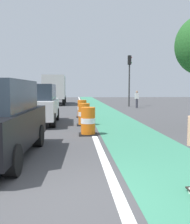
# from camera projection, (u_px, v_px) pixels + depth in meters

# --- Properties ---
(ground_plane) EXTENTS (100.00, 100.00, 0.00)m
(ground_plane) POSITION_uv_depth(u_px,v_px,m) (66.00, 192.00, 4.61)
(ground_plane) COLOR #424244
(bike_lane_strip) EXTENTS (2.50, 80.00, 0.01)m
(bike_lane_strip) POSITION_uv_depth(u_px,v_px,m) (110.00, 117.00, 16.70)
(bike_lane_strip) COLOR #387F60
(bike_lane_strip) RESTS_ON ground
(lane_divider_stripe) EXTENTS (0.20, 80.00, 0.01)m
(lane_divider_stripe) POSITION_uv_depth(u_px,v_px,m) (87.00, 117.00, 16.59)
(lane_divider_stripe) COLOR silver
(lane_divider_stripe) RESTS_ON ground
(parked_suv_second) EXTENTS (1.95, 4.62, 2.04)m
(parked_suv_second) POSITION_uv_depth(u_px,v_px,m) (39.00, 104.00, 13.54)
(parked_suv_second) COLOR silver
(parked_suv_second) RESTS_ON ground
(traffic_barrel_front) EXTENTS (0.73, 0.73, 1.09)m
(traffic_barrel_front) POSITION_uv_depth(u_px,v_px,m) (88.00, 121.00, 10.27)
(traffic_barrel_front) COLOR orange
(traffic_barrel_front) RESTS_ON ground
(traffic_barrel_mid) EXTENTS (0.73, 0.73, 1.09)m
(traffic_barrel_mid) POSITION_uv_depth(u_px,v_px,m) (84.00, 115.00, 12.97)
(traffic_barrel_mid) COLOR orange
(traffic_barrel_mid) RESTS_ON ground
(traffic_barrel_back) EXTENTS (0.73, 0.73, 1.09)m
(traffic_barrel_back) POSITION_uv_depth(u_px,v_px,m) (82.00, 109.00, 16.69)
(traffic_barrel_back) COLOR orange
(traffic_barrel_back) RESTS_ON ground
(delivery_truck_down_block) EXTENTS (2.46, 7.64, 3.23)m
(delivery_truck_down_block) POSITION_uv_depth(u_px,v_px,m) (55.00, 88.00, 30.15)
(delivery_truck_down_block) COLOR beige
(delivery_truck_down_block) RESTS_ON ground
(traffic_light_corner) EXTENTS (0.41, 0.32, 5.10)m
(traffic_light_corner) POSITION_uv_depth(u_px,v_px,m) (129.00, 72.00, 26.21)
(traffic_light_corner) COLOR #2D2D2D
(traffic_light_corner) RESTS_ON ground
(pedestrian_crossing) EXTENTS (0.34, 0.20, 1.61)m
(pedestrian_crossing) POSITION_uv_depth(u_px,v_px,m) (137.00, 99.00, 24.49)
(pedestrian_crossing) COLOR #33333D
(pedestrian_crossing) RESTS_ON ground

